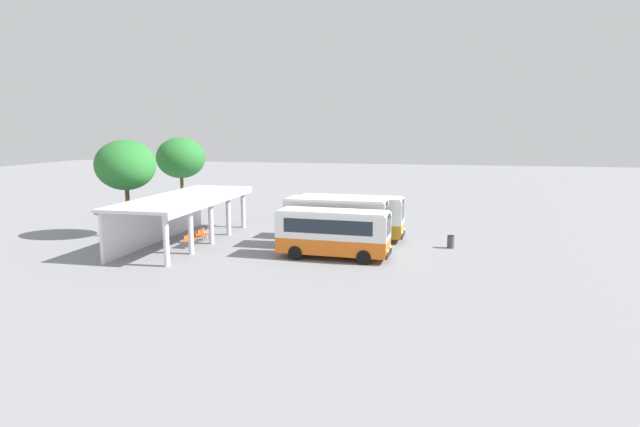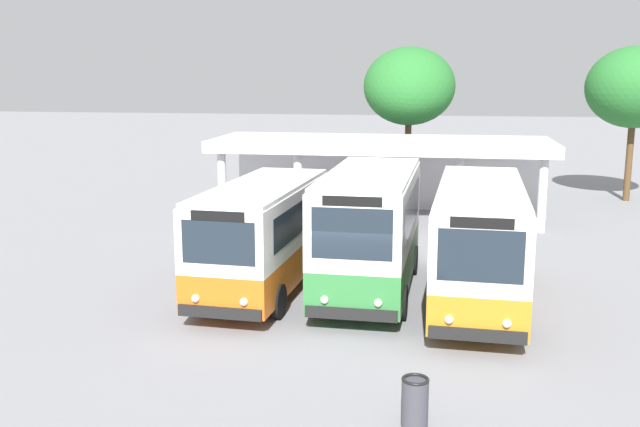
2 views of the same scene
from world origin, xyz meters
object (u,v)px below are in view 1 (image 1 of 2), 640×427
waiting_chair_second_from_end (190,239)px  waiting_chair_middle_seat (193,237)px  waiting_chair_fourth_seat (196,236)px  waiting_chair_far_end_seat (204,233)px  waiting_chair_fifth_seat (201,234)px  city_bus_nearest_orange (333,232)px  litter_bin_apron (451,242)px  waiting_chair_end_by_column (187,241)px  city_bus_second_in_row (336,221)px  parked_car_flank (330,209)px  city_bus_middle_cream (350,216)px

waiting_chair_second_from_end → waiting_chair_middle_seat: (0.56, 0.02, 0.00)m
waiting_chair_fourth_seat → waiting_chair_far_end_seat: (1.12, -0.12, 0.00)m
waiting_chair_fourth_seat → waiting_chair_fifth_seat: size_ratio=1.00×
waiting_chair_second_from_end → waiting_chair_middle_seat: same height
city_bus_nearest_orange → litter_bin_apron: 8.80m
city_bus_nearest_orange → waiting_chair_fifth_seat: size_ratio=8.47×
waiting_chair_end_by_column → waiting_chair_far_end_seat: size_ratio=1.00×
waiting_chair_end_by_column → waiting_chair_fifth_seat: 2.24m
city_bus_second_in_row → parked_car_flank: 12.33m
city_bus_second_in_row → city_bus_middle_cream: bearing=-9.5°
waiting_chair_middle_seat → city_bus_middle_cream: bearing=-68.5°
waiting_chair_middle_seat → waiting_chair_fifth_seat: same height
city_bus_second_in_row → waiting_chair_fourth_seat: size_ratio=8.26×
parked_car_flank → waiting_chair_fifth_seat: size_ratio=5.00×
city_bus_middle_cream → waiting_chair_far_end_seat: (-2.50, 10.58, -1.28)m
city_bus_second_in_row → city_bus_middle_cream: city_bus_second_in_row is taller
city_bus_nearest_orange → waiting_chair_end_by_column: 10.54m
city_bus_nearest_orange → city_bus_second_in_row: size_ratio=1.02×
parked_car_flank → waiting_chair_second_from_end: parked_car_flank is taller
city_bus_nearest_orange → waiting_chair_far_end_seat: 11.07m
city_bus_nearest_orange → city_bus_second_in_row: (2.99, 0.37, 0.19)m
city_bus_nearest_orange → waiting_chair_fifth_seat: 10.94m
city_bus_second_in_row → waiting_chair_fourth_seat: (-0.64, 10.20, -1.39)m
city_bus_middle_cream → waiting_chair_end_by_column: (-5.31, 10.58, -1.28)m
waiting_chair_fourth_seat → city_bus_second_in_row: bearing=-86.4°
parked_car_flank → waiting_chair_far_end_seat: parked_car_flank is taller
waiting_chair_fifth_seat → litter_bin_apron: size_ratio=0.96×
city_bus_second_in_row → waiting_chair_end_by_column: 10.44m
waiting_chair_middle_seat → litter_bin_apron: bearing=-81.2°
waiting_chair_far_end_seat → litter_bin_apron: (1.10, -17.86, -0.07)m
waiting_chair_end_by_column → waiting_chair_fifth_seat: bearing=0.8°
city_bus_second_in_row → waiting_chair_fourth_seat: bearing=93.6°
waiting_chair_fourth_seat → waiting_chair_fifth_seat: bearing=-8.3°
city_bus_second_in_row → waiting_chair_second_from_end: 10.37m
waiting_chair_second_from_end → waiting_chair_far_end_seat: bearing=-1.1°
waiting_chair_middle_seat → waiting_chair_fourth_seat: size_ratio=1.00×
city_bus_second_in_row → parked_car_flank: bearing=13.4°
parked_car_flank → litter_bin_apron: 14.84m
waiting_chair_middle_seat → waiting_chair_fifth_seat: bearing=-1.5°
waiting_chair_second_from_end → city_bus_middle_cream: bearing=-65.9°
parked_car_flank → waiting_chair_middle_seat: parked_car_flank is taller
city_bus_second_in_row → city_bus_middle_cream: (2.99, -0.50, -0.11)m
city_bus_second_in_row → waiting_chair_middle_seat: bearing=96.8°
parked_car_flank → litter_bin_apron: (-10.36, -10.62, -0.37)m
waiting_chair_end_by_column → waiting_chair_fifth_seat: size_ratio=1.00×
waiting_chair_second_from_end → waiting_chair_fourth_seat: bearing=3.9°
city_bus_middle_cream → parked_car_flank: bearing=20.4°
waiting_chair_end_by_column → parked_car_flank: bearing=-26.9°
waiting_chair_middle_seat → litter_bin_apron: size_ratio=0.96×
waiting_chair_second_from_end → waiting_chair_fifth_seat: 1.68m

